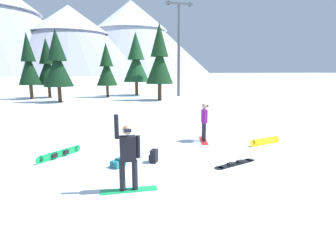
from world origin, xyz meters
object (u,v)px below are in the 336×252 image
Objects in this scene: loose_snowboard_far_spare at (60,154)px; backpack_teal at (118,163)px; pine_tree_twin at (136,61)px; pine_tree_slender at (47,65)px; pine_tree_short at (159,59)px; pine_tree_broad at (57,63)px; snowboarder_foreground at (128,156)px; pine_tree_leaning at (29,63)px; loose_snowboard_near_right at (265,141)px; pine_tree_young at (107,68)px; snowboarder_midground at (204,121)px; ski_lift_tower at (179,44)px; backpack_black at (154,156)px; loose_snowboard_near_left at (235,164)px.

backpack_teal is (1.89, -1.55, -0.02)m from loose_snowboard_far_spare.
pine_tree_twin reaches higher than loose_snowboard_far_spare.
pine_tree_slender is 13.28m from pine_tree_short.
pine_tree_broad is 0.90× the size of pine_tree_twin.
snowboarder_foreground is 4.05m from loose_snowboard_far_spare.
pine_tree_short is 1.11× the size of pine_tree_leaning.
loose_snowboard_near_right is at bearing -63.95° from pine_tree_broad.
pine_tree_young is at bearing 86.32° from backpack_teal.
pine_tree_slender reaches higher than pine_tree_young.
pine_tree_short is (1.26, -6.68, 0.06)m from pine_tree_twin.
pine_tree_short is (2.60, 17.36, 3.42)m from snowboarder_midground.
pine_tree_broad is 0.64× the size of ski_lift_tower.
pine_tree_leaning is at bearing -172.99° from pine_tree_twin.
ski_lift_tower is at bearing -28.41° from pine_tree_twin.
pine_tree_short reaches higher than pine_tree_slender.
snowboarder_midground is at bearing -64.73° from pine_tree_leaning.
snowboarder_midground is at bearing -69.47° from pine_tree_slender.
pine_tree_twin reaches higher than pine_tree_young.
pine_tree_broad is at bearing -140.11° from pine_tree_young.
pine_tree_leaning is (-10.65, 22.57, 3.00)m from snowboarder_midground.
backpack_black is (-5.03, -0.89, 0.07)m from loose_snowboard_near_right.
pine_tree_twin is (8.73, 5.68, 0.41)m from pine_tree_broad.
pine_tree_leaning is at bearing 179.67° from pine_tree_young.
backpack_teal is 21.27m from pine_tree_broad.
snowboarder_foreground is at bearing -93.29° from pine_tree_young.
pine_tree_young reaches higher than loose_snowboard_near_right.
pine_tree_young is (3.48, 23.28, 3.27)m from loose_snowboard_far_spare.
snowboarder_midground is at bearing -105.87° from ski_lift_tower.
pine_tree_broad is at bearing 98.64° from snowboarder_foreground.
pine_tree_leaning reaches higher than loose_snowboard_near_right.
snowboarder_midground reaches higher than loose_snowboard_near_left.
ski_lift_tower is (16.76, -1.11, 2.32)m from pine_tree_leaning.
pine_tree_young reaches higher than backpack_black.
loose_snowboard_near_right reaches higher than loose_snowboard_far_spare.
loose_snowboard_near_right is 3.11× the size of backpack_teal.
snowboarder_midground is 0.98× the size of loose_snowboard_near_right.
loose_snowboard_near_left is 23.01m from pine_tree_broad.
backpack_black is 0.07× the size of pine_tree_slender.
ski_lift_tower reaches higher than pine_tree_short.
backpack_teal is at bearing -113.06° from ski_lift_tower.
loose_snowboard_far_spare is 0.84× the size of loose_snowboard_near_right.
snowboarder_foreground is 1.17× the size of loose_snowboard_near_right.
pine_tree_young is 9.03m from ski_lift_tower.
pine_tree_slender is at bearing 110.53° from snowboarder_midground.
backpack_teal is at bearing -108.59° from pine_tree_short.
pine_tree_broad is 1.12× the size of pine_tree_young.
backpack_black is (3.10, -1.44, 0.07)m from loose_snowboard_far_spare.
pine_tree_short is at bearing -130.49° from ski_lift_tower.
snowboarder_foreground is 1.20× the size of snowboarder_midground.
loose_snowboard_far_spare is at bearing -85.55° from pine_tree_broad.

